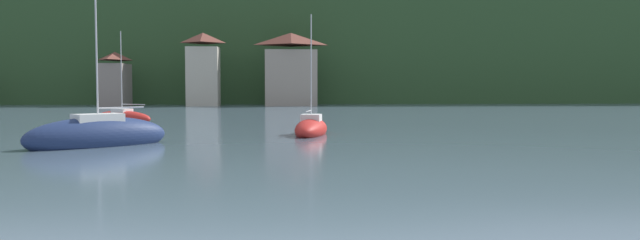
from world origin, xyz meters
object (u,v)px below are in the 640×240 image
object	(u,v)px
shore_building_eastcentral	(291,70)
shore_building_central	(203,70)
sailboat_far_4	(311,129)
sailboat_mid_5	(98,136)
shore_building_westcentral	(115,80)
sailboat_far_3	(122,118)

from	to	relation	value
shore_building_eastcentral	shore_building_central	bearing A→B (deg)	-177.95
sailboat_far_4	sailboat_mid_5	xyz separation A→B (m)	(-9.36, -5.46, 0.13)
shore_building_central	shore_building_eastcentral	distance (m)	11.46
shore_building_westcentral	sailboat_far_4	world-z (taller)	shore_building_westcentral
sailboat_mid_5	shore_building_westcentral	bearing A→B (deg)	-115.52
shore_building_central	sailboat_far_3	size ratio (longest dim) A/B	1.40
shore_building_westcentral	sailboat_far_3	world-z (taller)	shore_building_westcentral
shore_building_central	sailboat_far_3	world-z (taller)	shore_building_central
shore_building_central	shore_building_eastcentral	xyz separation A→B (m)	(11.45, 0.41, 0.04)
shore_building_central	sailboat_mid_5	size ratio (longest dim) A/B	1.26
sailboat_far_3	sailboat_far_4	distance (m)	18.00
shore_building_westcentral	sailboat_far_3	xyz separation A→B (m)	(10.09, -35.42, -3.14)
shore_building_eastcentral	shore_building_westcentral	bearing A→B (deg)	179.49
shore_building_central	sailboat_mid_5	bearing A→B (deg)	-87.48
shore_building_westcentral	shore_building_eastcentral	world-z (taller)	shore_building_eastcentral
shore_building_westcentral	sailboat_far_3	size ratio (longest dim) A/B	1.04
shore_building_central	sailboat_far_4	xyz separation A→B (m)	(11.68, -47.22, -4.33)
sailboat_far_4	shore_building_eastcentral	bearing A→B (deg)	11.38
sailboat_far_4	shore_building_central	bearing A→B (deg)	24.99
sailboat_far_3	sailboat_far_4	world-z (taller)	sailboat_far_3
sailboat_mid_5	sailboat_far_4	bearing A→B (deg)	170.26
sailboat_far_3	sailboat_mid_5	distance (m)	18.24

